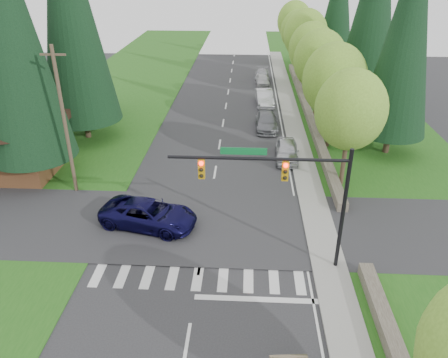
# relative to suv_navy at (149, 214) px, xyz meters

# --- Properties ---
(ground) EXTENTS (120.00, 120.00, 0.00)m
(ground) POSITION_rel_suv_navy_xyz_m (3.46, -7.90, -0.81)
(ground) COLOR #28282B
(ground) RESTS_ON ground
(grass_east) EXTENTS (14.00, 110.00, 0.06)m
(grass_east) POSITION_rel_suv_navy_xyz_m (16.46, 12.10, -0.78)
(grass_east) COLOR #205617
(grass_east) RESTS_ON ground
(grass_west) EXTENTS (14.00, 110.00, 0.06)m
(grass_west) POSITION_rel_suv_navy_xyz_m (-9.54, 12.10, -0.78)
(grass_west) COLOR #205617
(grass_west) RESTS_ON ground
(cross_street) EXTENTS (120.00, 8.00, 0.10)m
(cross_street) POSITION_rel_suv_navy_xyz_m (3.46, 0.10, -0.81)
(cross_street) COLOR #28282B
(cross_street) RESTS_ON ground
(sidewalk_east) EXTENTS (1.80, 80.00, 0.13)m
(sidewalk_east) POSITION_rel_suv_navy_xyz_m (10.36, 14.10, -0.75)
(sidewalk_east) COLOR gray
(sidewalk_east) RESTS_ON ground
(curb_east) EXTENTS (0.20, 80.00, 0.13)m
(curb_east) POSITION_rel_suv_navy_xyz_m (9.51, 14.10, -0.75)
(curb_east) COLOR gray
(curb_east) RESTS_ON ground
(stone_wall_north) EXTENTS (0.70, 40.00, 0.70)m
(stone_wall_north) POSITION_rel_suv_navy_xyz_m (12.06, 22.10, -0.46)
(stone_wall_north) COLOR #4C4438
(stone_wall_north) RESTS_ON ground
(traffic_signal) EXTENTS (8.70, 0.37, 6.80)m
(traffic_signal) POSITION_rel_suv_navy_xyz_m (7.83, -3.40, 4.17)
(traffic_signal) COLOR black
(traffic_signal) RESTS_ON ground
(brown_building) EXTENTS (8.40, 8.40, 5.40)m
(brown_building) POSITION_rel_suv_navy_xyz_m (-11.54, 7.10, 2.33)
(brown_building) COLOR #4C2D19
(brown_building) RESTS_ON ground
(utility_pole) EXTENTS (1.60, 0.24, 10.00)m
(utility_pole) POSITION_rel_suv_navy_xyz_m (-6.04, 4.10, 4.33)
(utility_pole) COLOR #473828
(utility_pole) RESTS_ON ground
(decid_tree_0) EXTENTS (4.80, 4.80, 8.37)m
(decid_tree_0) POSITION_rel_suv_navy_xyz_m (12.66, 6.10, 4.78)
(decid_tree_0) COLOR #38281C
(decid_tree_0) RESTS_ON ground
(decid_tree_1) EXTENTS (5.20, 5.20, 8.80)m
(decid_tree_1) POSITION_rel_suv_navy_xyz_m (12.76, 13.10, 4.98)
(decid_tree_1) COLOR #38281C
(decid_tree_1) RESTS_ON ground
(decid_tree_2) EXTENTS (5.00, 5.00, 8.82)m
(decid_tree_2) POSITION_rel_suv_navy_xyz_m (12.56, 20.10, 5.11)
(decid_tree_2) COLOR #38281C
(decid_tree_2) RESTS_ON ground
(decid_tree_3) EXTENTS (5.00, 5.00, 8.55)m
(decid_tree_3) POSITION_rel_suv_navy_xyz_m (12.66, 27.10, 4.85)
(decid_tree_3) COLOR #38281C
(decid_tree_3) RESTS_ON ground
(decid_tree_4) EXTENTS (5.40, 5.40, 9.18)m
(decid_tree_4) POSITION_rel_suv_navy_xyz_m (12.76, 34.10, 5.25)
(decid_tree_4) COLOR #38281C
(decid_tree_4) RESTS_ON ground
(decid_tree_5) EXTENTS (4.80, 4.80, 8.30)m
(decid_tree_5) POSITION_rel_suv_navy_xyz_m (12.56, 41.10, 4.72)
(decid_tree_5) COLOR #38281C
(decid_tree_5) RESTS_ON ground
(decid_tree_6) EXTENTS (5.20, 5.20, 8.86)m
(decid_tree_6) POSITION_rel_suv_navy_xyz_m (12.66, 48.10, 5.05)
(decid_tree_6) COLOR #38281C
(decid_tree_6) RESTS_ON ground
(conifer_w_a) EXTENTS (6.12, 6.12, 19.80)m
(conifer_w_a) POSITION_rel_suv_navy_xyz_m (-9.54, 6.10, 9.98)
(conifer_w_a) COLOR #38281C
(conifer_w_a) RESTS_ON ground
(conifer_w_c) EXTENTS (6.46, 6.46, 20.80)m
(conifer_w_c) POSITION_rel_suv_navy_xyz_m (-8.54, 14.10, 10.48)
(conifer_w_c) COLOR #38281C
(conifer_w_c) RESTS_ON ground
(conifer_w_e) EXTENTS (5.78, 5.78, 18.80)m
(conifer_w_e) POSITION_rel_suv_navy_xyz_m (-10.54, 20.10, 9.48)
(conifer_w_e) COLOR #38281C
(conifer_w_e) RESTS_ON ground
(conifer_e_a) EXTENTS (5.44, 5.44, 17.80)m
(conifer_e_a) POSITION_rel_suv_navy_xyz_m (17.46, 12.10, 8.98)
(conifer_e_a) COLOR #38281C
(conifer_e_a) RESTS_ON ground
(conifer_e_c) EXTENTS (5.10, 5.10, 16.80)m
(conifer_e_c) POSITION_rel_suv_navy_xyz_m (17.46, 40.10, 8.48)
(conifer_e_c) COLOR #38281C
(conifer_e_c) RESTS_ON ground
(suv_navy) EXTENTS (6.32, 3.99, 1.63)m
(suv_navy) POSITION_rel_suv_navy_xyz_m (0.00, 0.00, 0.00)
(suv_navy) COLOR #0C0A35
(suv_navy) RESTS_ON ground
(parked_car_a) EXTENTS (1.97, 4.53, 1.52)m
(parked_car_a) POSITION_rel_suv_navy_xyz_m (9.06, 10.27, -0.05)
(parked_car_a) COLOR silver
(parked_car_a) RESTS_ON ground
(parked_car_b) EXTENTS (2.12, 5.00, 1.44)m
(parked_car_b) POSITION_rel_suv_navy_xyz_m (7.66, 17.22, -0.09)
(parked_car_b) COLOR slate
(parked_car_b) RESTS_ON ground
(parked_car_c) EXTENTS (2.07, 5.07, 1.63)m
(parked_car_c) POSITION_rel_suv_navy_xyz_m (7.66, 24.69, 0.00)
(parked_car_c) COLOR silver
(parked_car_c) RESTS_ON ground
(parked_car_d) EXTENTS (1.87, 4.08, 1.36)m
(parked_car_d) POSITION_rel_suv_navy_xyz_m (7.66, 32.95, -0.14)
(parked_car_d) COLOR silver
(parked_car_d) RESTS_ON ground
(parked_car_e) EXTENTS (2.01, 4.53, 1.29)m
(parked_car_e) POSITION_rel_suv_navy_xyz_m (7.66, 35.66, -0.17)
(parked_car_e) COLOR #A7A8AC
(parked_car_e) RESTS_ON ground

